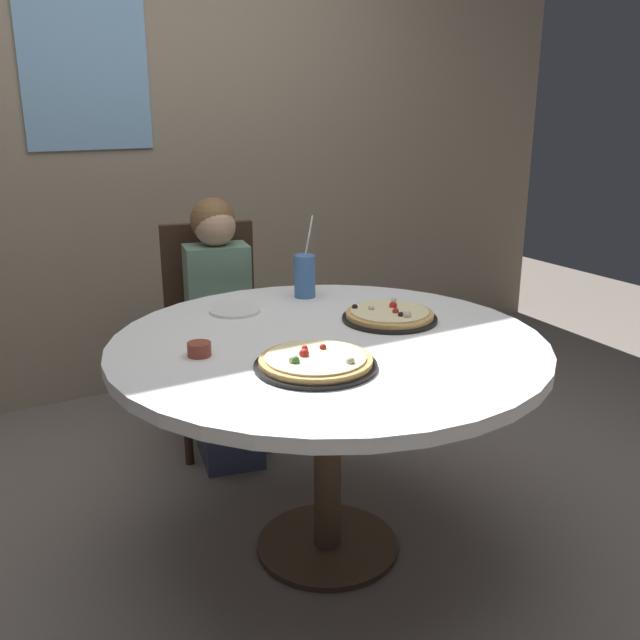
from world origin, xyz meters
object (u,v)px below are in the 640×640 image
Objects in this scene: pizza_cheese at (390,315)px; plate_small at (235,310)px; soda_cup at (305,276)px; dining_table at (328,365)px; chair_wooden at (214,322)px; sauce_bowl at (199,349)px; pizza_veggie at (315,362)px; diner_child at (223,345)px.

pizza_cheese is 0.54m from plate_small.
soda_cup is at bearing 9.36° from plate_small.
plate_small is (-0.41, 0.35, -0.01)m from pizza_cheese.
chair_wooden is at bearing 88.95° from dining_table.
soda_cup is 0.32m from plate_small.
dining_table is 0.53m from soda_cup.
chair_wooden is 13.57× the size of sauce_bowl.
pizza_cheese is 4.59× the size of sauce_bowl.
sauce_bowl is (-0.42, -0.95, 0.24)m from chair_wooden.
soda_cup reaches higher than plate_small.
soda_cup is at bearing 63.36° from pizza_veggie.
sauce_bowl is (-0.24, 0.25, 0.00)m from pizza_veggie.
chair_wooden reaches higher than dining_table.
diner_child is 3.53× the size of soda_cup.
sauce_bowl is (-0.58, -0.41, -0.06)m from soda_cup.
pizza_cheese reaches higher than plate_small.
sauce_bowl is at bearing 170.92° from dining_table.
sauce_bowl reaches higher than dining_table.
soda_cup is 0.71m from sauce_bowl.
diner_child is at bearing 91.06° from dining_table.
diner_child is at bearing 74.30° from plate_small.
plate_small is at bearing -170.64° from soda_cup.
pizza_veggie is (-0.15, -0.19, 0.10)m from dining_table.
dining_table is 7.54× the size of plate_small.
pizza_cheese is at bearing 13.77° from dining_table.
chair_wooden is at bearing 105.70° from pizza_cheese.
diner_child is 3.14× the size of pizza_veggie.
chair_wooden is 3.10× the size of soda_cup.
dining_table is 0.31m from pizza_cheese.
plate_small is at bearing 107.20° from dining_table.
chair_wooden is 0.88× the size of diner_child.
chair_wooden reaches higher than pizza_veggie.
soda_cup reaches higher than pizza_veggie.
chair_wooden is 2.96× the size of pizza_cheese.
sauce_bowl is (-0.38, -0.77, 0.29)m from diner_child.
plate_small is (0.27, 0.36, -0.02)m from sauce_bowl.
plate_small is at bearing 53.18° from sauce_bowl.
pizza_cheese is at bearing -74.30° from chair_wooden.
chair_wooden reaches higher than plate_small.
pizza_cheese is (0.26, -0.94, 0.24)m from chair_wooden.
sauce_bowl is at bearing -144.69° from soda_cup.
diner_child reaches higher than plate_small.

